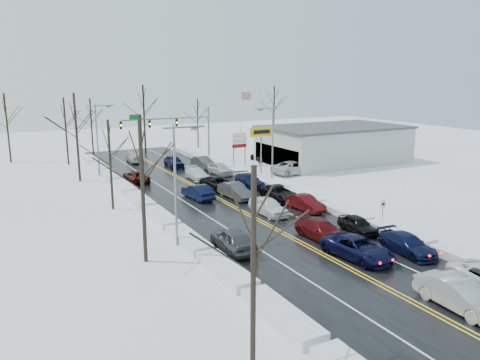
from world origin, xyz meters
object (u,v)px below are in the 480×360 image
tires_plus_sign (261,135)px  dealership_building (334,144)px  oncoming_car_0 (198,199)px  flagpole (242,118)px  traffic_signal_mast (176,125)px

tires_plus_sign → dealership_building: bearing=8.5°
dealership_building → oncoming_car_0: bearing=-158.3°
flagpole → oncoming_car_0: bearing=-127.4°
tires_plus_sign → flagpole: (4.67, 14.01, 0.93)m
tires_plus_sign → dealership_building: tires_plus_sign is taller
traffic_signal_mast → oncoming_car_0: size_ratio=2.86×
tires_plus_sign → flagpole: size_ratio=0.60×
traffic_signal_mast → tires_plus_sign: size_ratio=2.21×
tires_plus_sign → oncoming_car_0: bearing=-146.2°
traffic_signal_mast → tires_plus_sign: traffic_signal_mast is taller
dealership_building → oncoming_car_0: size_ratio=4.39×
flagpole → oncoming_car_0: flagpole is taller
traffic_signal_mast → flagpole: (11.72, 2.01, 0.45)m
flagpole → oncoming_car_0: 28.70m
flagpole → dealership_building: flagpole is taller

